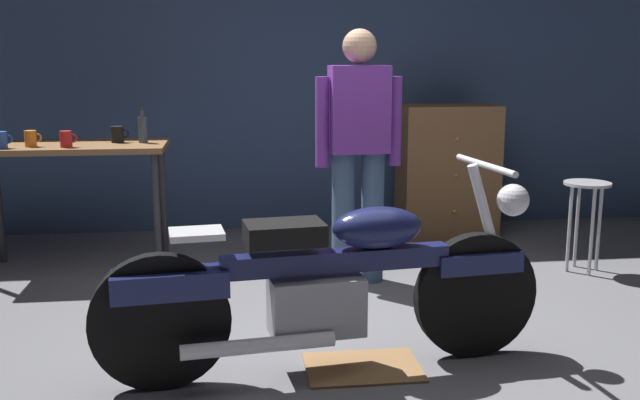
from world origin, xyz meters
The scene contains 13 objects.
ground_plane centered at (0.00, 0.00, 0.00)m, with size 12.00×12.00×0.00m, color slate.
back_wall centered at (0.00, 2.80, 1.55)m, with size 8.00×0.12×3.10m, color #384C70.
workbench centered at (-1.66, 1.64, 0.79)m, with size 1.30×0.64×0.90m.
motorcycle centered at (-0.12, -0.27, 0.45)m, with size 2.18×0.65×1.00m.
person_standing centered at (0.26, 1.10, 0.93)m, with size 0.57×0.23×1.67m.
shop_stool centered at (1.89, 1.14, 0.50)m, with size 0.32×0.32×0.64m.
wooden_dresser centered at (1.24, 2.30, 0.55)m, with size 0.80×0.47×1.10m.
drip_tray centered at (0.05, -0.27, 0.01)m, with size 0.56×0.40×0.01m, color olive.
mug_blue_enamel centered at (-2.07, 1.45, 0.96)m, with size 0.12×0.09×0.11m.
mug_red_diner centered at (-1.65, 1.46, 0.96)m, with size 0.11×0.08×0.11m.
mug_orange_travel centered at (-1.89, 1.52, 0.95)m, with size 0.11×0.08×0.11m.
mug_black_matte centered at (-1.35, 1.69, 0.96)m, with size 0.12×0.09×0.11m.
bottle centered at (-1.17, 1.66, 1.00)m, with size 0.06×0.06×0.24m.
Camera 1 is at (-0.57, -3.53, 1.50)m, focal length 40.69 mm.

